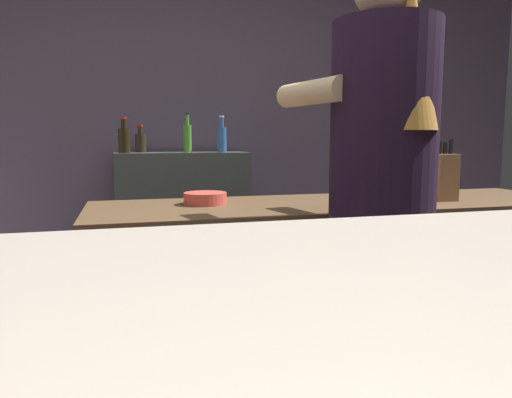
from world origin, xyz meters
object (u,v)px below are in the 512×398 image
Objects in this scene: bartender at (383,185)px; bottle_hot_sauce at (141,142)px; chefs_knife at (391,201)px; bottle_vinegar at (188,137)px; mixing_bowl at (205,198)px; knife_block at (444,176)px; bottle_soy at (124,139)px; bottle_olive_oil at (222,138)px.

bartender reaches higher than bottle_hot_sauce.
bartender is at bearing -69.35° from bottle_hot_sauce.
chefs_knife is 1.52m from bottle_vinegar.
bartender is at bearing -76.52° from bottle_vinegar.
mixing_bowl is 1.38m from bottle_hot_sauce.
chefs_knife is at bearing 171.61° from knife_block.
bottle_soy is at bearing 104.56° from mixing_bowl.
bartender is 7.27× the size of bottle_olive_oil.
bottle_soy is (-1.32, 1.37, 0.16)m from knife_block.
bottle_soy is 0.88× the size of bottle_vinegar.
bartender is at bearing -101.93° from chefs_knife.
knife_block is 1.53m from bottle_olive_oil.
bartender is 6.64× the size of knife_block.
bottle_hot_sauce reaches higher than knife_block.
bottle_vinegar is at bearing 86.06° from mixing_bowl.
chefs_knife is 1.00× the size of bottle_olive_oil.
bottle_hot_sauce is (-0.71, 1.88, 0.13)m from bartender.
mixing_bowl is 0.73× the size of chefs_knife.
knife_block is at bearing -8.88° from mixing_bowl.
mixing_bowl is (-1.01, 0.16, -0.08)m from knife_block.
mixing_bowl is at bearing -93.94° from bottle_vinegar.
bartender is 6.86× the size of bottle_vinegar.
knife_block is 1.18× the size of bottle_soy.
bottle_olive_oil reaches higher than knife_block.
bottle_olive_oil reaches higher than bottle_hot_sauce.
knife_block reaches higher than chefs_knife.
bottle_soy is (-1.09, 1.33, 0.26)m from chefs_knife.
bottle_olive_oil reaches higher than chefs_knife.
knife_block is 1.65m from bottle_vinegar.
bottle_olive_oil is at bearing -16.92° from bottle_hot_sauce.
bottle_hot_sauce is 0.81× the size of bottle_soy.
bartender reaches higher than bottle_soy.
mixing_bowl is 1.27m from bottle_soy.
bottle_soy reaches higher than bottle_hot_sauce.
chefs_knife is 1.42m from bottle_olive_oil.
bottle_vinegar is (0.29, -0.15, 0.03)m from bottle_hot_sauce.
mixing_bowl is (-0.50, 0.53, -0.09)m from bartender.
bottle_soy is (-0.31, 1.21, 0.24)m from mixing_bowl.
bartender is 0.50m from chefs_knife.
bottle_hot_sauce is at bearing 98.84° from mixing_bowl.
knife_block is 1.45× the size of bottle_hot_sauce.
chefs_knife is 1.08× the size of bottle_soy.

